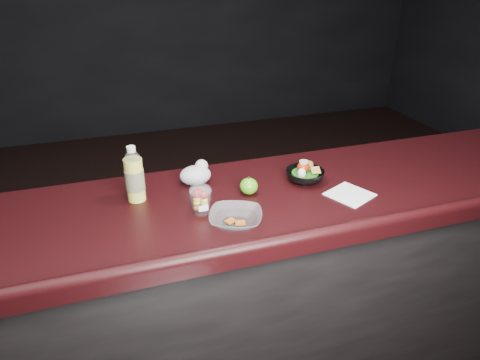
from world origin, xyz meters
name	(u,v)px	position (x,y,z in m)	size (l,w,h in m)	color
counter	(232,297)	(0.00, 0.30, 0.51)	(4.06, 0.71, 1.02)	black
lemonade_bottle	(135,178)	(-0.36, 0.42, 1.12)	(0.08, 0.08, 0.23)	yellow
fruit_cup	(201,199)	(-0.14, 0.24, 1.08)	(0.08, 0.08, 0.12)	white
green_apple	(249,186)	(0.08, 0.33, 1.05)	(0.07, 0.07, 0.08)	#338A0F
plastic_bag	(196,174)	(-0.10, 0.49, 1.06)	(0.14, 0.11, 0.10)	silver
snack_bowl	(305,175)	(0.35, 0.36, 1.05)	(0.19, 0.19, 0.09)	black
takeout_bowl	(236,218)	(-0.04, 0.13, 1.04)	(0.25, 0.25, 0.05)	silver
paper_napkin	(350,195)	(0.48, 0.19, 1.02)	(0.16, 0.16, 0.00)	white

